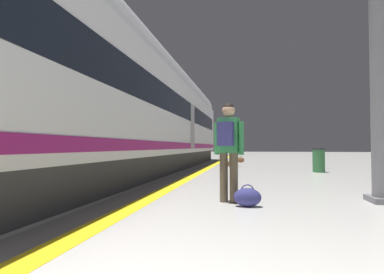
# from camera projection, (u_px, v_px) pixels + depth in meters

# --- Properties ---
(safety_line_strip) EXTENTS (0.36, 80.00, 0.01)m
(safety_line_strip) POSITION_uv_depth(u_px,v_px,m) (187.00, 178.00, 9.36)
(safety_line_strip) COLOR yellow
(safety_line_strip) RESTS_ON ground
(tactile_edge_band) EXTENTS (0.68, 80.00, 0.01)m
(tactile_edge_band) POSITION_uv_depth(u_px,v_px,m) (176.00, 178.00, 9.43)
(tactile_edge_band) COLOR slate
(tactile_edge_band) RESTS_ON ground
(high_speed_train) EXTENTS (2.94, 34.47, 4.97)m
(high_speed_train) POSITION_uv_depth(u_px,v_px,m) (91.00, 87.00, 7.96)
(high_speed_train) COLOR #38383D
(high_speed_train) RESTS_ON ground
(passenger_near) EXTENTS (0.52, 0.40, 1.73)m
(passenger_near) POSITION_uv_depth(u_px,v_px,m) (228.00, 143.00, 5.36)
(passenger_near) COLOR brown
(passenger_near) RESTS_ON ground
(duffel_bag_near) EXTENTS (0.44, 0.26, 0.36)m
(duffel_bag_near) POSITION_uv_depth(u_px,v_px,m) (247.00, 197.00, 4.96)
(duffel_bag_near) COLOR navy
(duffel_bag_near) RESTS_ON ground
(passenger_mid) EXTENTS (0.53, 0.27, 1.74)m
(passenger_mid) POSITION_uv_depth(u_px,v_px,m) (233.00, 146.00, 15.09)
(passenger_mid) COLOR black
(passenger_mid) RESTS_ON ground
(duffel_bag_mid) EXTENTS (0.44, 0.26, 0.36)m
(duffel_bag_mid) POSITION_uv_depth(u_px,v_px,m) (226.00, 163.00, 14.85)
(duffel_bag_mid) COLOR brown
(duffel_bag_mid) RESTS_ON ground
(passenger_far) EXTENTS (0.53, 0.40, 1.75)m
(passenger_far) POSITION_uv_depth(u_px,v_px,m) (236.00, 145.00, 19.10)
(passenger_far) COLOR #383842
(passenger_far) RESTS_ON ground
(duffel_bag_far) EXTENTS (0.44, 0.26, 0.36)m
(duffel_bag_far) POSITION_uv_depth(u_px,v_px,m) (241.00, 160.00, 18.92)
(duffel_bag_far) COLOR brown
(duffel_bag_far) RESTS_ON ground
(waste_bin) EXTENTS (0.46, 0.46, 0.91)m
(waste_bin) POSITION_uv_depth(u_px,v_px,m) (319.00, 160.00, 11.61)
(waste_bin) COLOR #2D6638
(waste_bin) RESTS_ON ground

